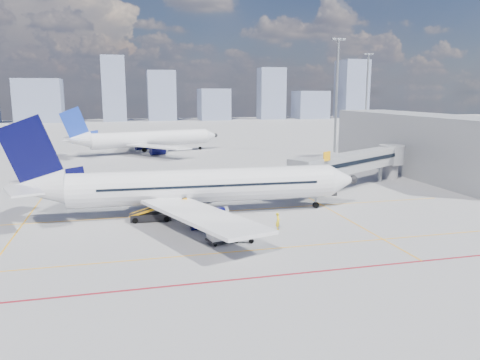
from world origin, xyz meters
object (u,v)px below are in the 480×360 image
at_px(cargo_dolly, 226,231).
at_px(belt_loader, 152,215).
at_px(ramp_worker, 278,221).
at_px(second_aircraft, 145,139).
at_px(baggage_tug, 243,235).
at_px(main_aircraft, 190,187).

relative_size(cargo_dolly, belt_loader, 0.61).
bearing_deg(ramp_worker, belt_loader, 82.35).
xyz_separation_m(belt_loader, ramp_worker, (12.01, -6.58, 0.25)).
distance_m(cargo_dolly, belt_loader, 10.99).
height_order(second_aircraft, ramp_worker, second_aircraft).
relative_size(baggage_tug, cargo_dolly, 0.55).
relative_size(main_aircraft, ramp_worker, 22.05).
distance_m(second_aircraft, belt_loader, 57.86).
bearing_deg(belt_loader, baggage_tug, -46.95).
height_order(baggage_tug, ramp_worker, ramp_worker).
relative_size(main_aircraft, baggage_tug, 19.00).
relative_size(second_aircraft, cargo_dolly, 9.30).
relative_size(main_aircraft, second_aircraft, 1.11).
bearing_deg(baggage_tug, main_aircraft, 122.72).
bearing_deg(second_aircraft, belt_loader, -108.18).
distance_m(main_aircraft, second_aircraft, 56.30).
xyz_separation_m(second_aircraft, belt_loader, (-2.10, -57.76, -2.57)).
relative_size(main_aircraft, cargo_dolly, 10.37).
height_order(baggage_tug, cargo_dolly, cargo_dolly).
distance_m(baggage_tug, ramp_worker, 5.16).
xyz_separation_m(baggage_tug, cargo_dolly, (-1.52, 0.22, 0.45)).
height_order(main_aircraft, second_aircraft, main_aircraft).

